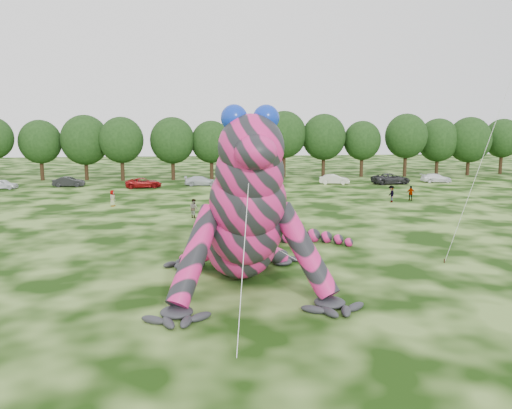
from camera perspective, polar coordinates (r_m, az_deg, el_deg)
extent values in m
plane|color=#16330A|center=(22.77, 12.95, -11.86)|extent=(240.00, 240.00, 0.00)
cylinder|color=silver|center=(30.53, 25.60, 8.17)|extent=(0.02, 0.02, 16.70)
cylinder|color=#382314|center=(31.75, 20.73, -6.05)|extent=(0.08, 0.08, 0.24)
imported|color=white|center=(72.65, -26.97, 2.09)|extent=(3.89, 1.98, 1.27)
imported|color=black|center=(71.73, -20.61, 2.44)|extent=(4.10, 1.46, 1.35)
imported|color=maroon|center=(67.60, -12.73, 2.43)|extent=(5.01, 2.82, 1.32)
imported|color=silver|center=(68.78, -6.27, 2.70)|extent=(4.69, 2.13, 1.33)
imported|color=#181F4C|center=(69.41, 1.33, 2.87)|extent=(4.52, 2.35, 1.47)
imported|color=beige|center=(71.03, 8.92, 2.86)|extent=(4.39, 2.28, 1.38)
imported|color=#2A292C|center=(72.85, 15.17, 2.86)|extent=(5.64, 2.99, 1.51)
imported|color=white|center=(77.16, 19.90, 2.87)|extent=(4.51, 2.15, 1.27)
imported|color=gray|center=(52.64, -16.10, 0.69)|extent=(0.73, 0.92, 1.64)
imported|color=gray|center=(44.45, -7.12, -0.44)|extent=(1.01, 1.05, 1.70)
imported|color=gray|center=(55.15, 15.20, 1.18)|extent=(0.75, 1.21, 1.81)
imported|color=gray|center=(57.01, 17.28, 1.23)|extent=(1.02, 0.62, 1.62)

